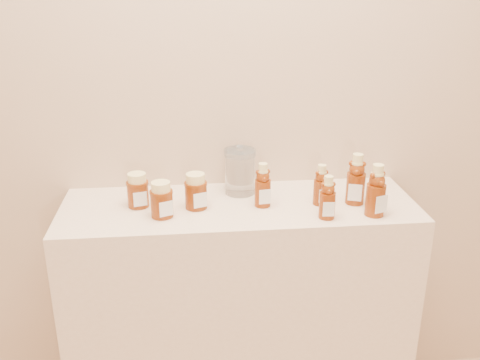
{
  "coord_description": "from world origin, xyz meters",
  "views": [
    {
      "loc": [
        -0.17,
        -0.09,
        1.63
      ],
      "look_at": [
        -0.0,
        1.52,
        1.0
      ],
      "focal_mm": 40.0,
      "sensor_mm": 36.0,
      "label": 1
    }
  ],
  "objects_px": {
    "display_table": "(239,316)",
    "bear_bottle_back_left": "(263,182)",
    "honey_jar_left": "(138,190)",
    "glass_canister": "(240,170)",
    "bear_bottle_front_left": "(328,194)"
  },
  "relations": [
    {
      "from": "display_table",
      "to": "bear_bottle_back_left",
      "type": "relative_size",
      "value": 7.08
    },
    {
      "from": "bear_bottle_front_left",
      "to": "glass_canister",
      "type": "height_order",
      "value": "glass_canister"
    },
    {
      "from": "bear_bottle_front_left",
      "to": "glass_canister",
      "type": "distance_m",
      "value": 0.35
    },
    {
      "from": "glass_canister",
      "to": "display_table",
      "type": "bearing_deg",
      "value": -96.92
    },
    {
      "from": "bear_bottle_front_left",
      "to": "honey_jar_left",
      "type": "distance_m",
      "value": 0.62
    },
    {
      "from": "display_table",
      "to": "glass_canister",
      "type": "relative_size",
      "value": 6.92
    },
    {
      "from": "bear_bottle_back_left",
      "to": "bear_bottle_front_left",
      "type": "height_order",
      "value": "bear_bottle_back_left"
    },
    {
      "from": "bear_bottle_back_left",
      "to": "honey_jar_left",
      "type": "relative_size",
      "value": 1.45
    },
    {
      "from": "display_table",
      "to": "bear_bottle_back_left",
      "type": "height_order",
      "value": "bear_bottle_back_left"
    },
    {
      "from": "honey_jar_left",
      "to": "glass_canister",
      "type": "height_order",
      "value": "glass_canister"
    },
    {
      "from": "display_table",
      "to": "honey_jar_left",
      "type": "height_order",
      "value": "honey_jar_left"
    },
    {
      "from": "bear_bottle_back_left",
      "to": "honey_jar_left",
      "type": "bearing_deg",
      "value": 167.51
    },
    {
      "from": "bear_bottle_back_left",
      "to": "glass_canister",
      "type": "relative_size",
      "value": 0.98
    },
    {
      "from": "display_table",
      "to": "bear_bottle_back_left",
      "type": "bearing_deg",
      "value": -12.93
    },
    {
      "from": "glass_canister",
      "to": "honey_jar_left",
      "type": "bearing_deg",
      "value": -166.61
    }
  ]
}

